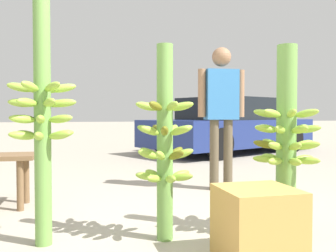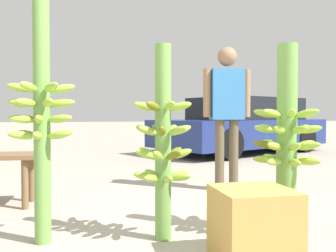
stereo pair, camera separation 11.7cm
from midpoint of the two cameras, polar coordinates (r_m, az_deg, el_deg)
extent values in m
cylinder|color=#6B9E47|center=(2.56, -17.43, 1.19)|extent=(0.11, 0.11, 1.65)
ellipsoid|color=#93BC3D|center=(2.58, -20.39, 5.48)|extent=(0.17, 0.06, 0.08)
ellipsoid|color=#93BC3D|center=(2.46, -19.18, 5.68)|extent=(0.13, 0.18, 0.08)
ellipsoid|color=#93BC3D|center=(2.45, -16.12, 5.72)|extent=(0.14, 0.17, 0.08)
ellipsoid|color=#93BC3D|center=(2.56, -14.53, 5.56)|extent=(0.17, 0.06, 0.08)
ellipsoid|color=#93BC3D|center=(2.68, -15.90, 5.38)|extent=(0.13, 0.18, 0.08)
ellipsoid|color=#93BC3D|center=(2.69, -18.71, 5.35)|extent=(0.14, 0.17, 0.08)
ellipsoid|color=#93BC3D|center=(2.66, -15.50, 3.30)|extent=(0.14, 0.17, 0.07)
ellipsoid|color=#93BC3D|center=(2.69, -18.27, 3.25)|extent=(0.11, 0.18, 0.07)
ellipsoid|color=#93BC3D|center=(2.60, -20.29, 3.29)|extent=(0.18, 0.07, 0.07)
ellipsoid|color=#93BC3D|center=(2.47, -19.55, 3.38)|extent=(0.14, 0.17, 0.07)
ellipsoid|color=#93BC3D|center=(2.44, -16.55, 3.43)|extent=(0.11, 0.18, 0.07)
ellipsoid|color=#93BC3D|center=(2.54, -14.54, 3.38)|extent=(0.18, 0.07, 0.07)
ellipsoid|color=#93BC3D|center=(2.62, -14.79, 1.09)|extent=(0.17, 0.13, 0.07)
ellipsoid|color=#93BC3D|center=(2.69, -17.13, 1.09)|extent=(0.05, 0.17, 0.07)
ellipsoid|color=#656718|center=(2.64, -19.74, 1.05)|extent=(0.17, 0.13, 0.07)
ellipsoid|color=#93BC3D|center=(2.51, -20.18, 1.01)|extent=(0.17, 0.13, 0.07)
ellipsoid|color=#93BC3D|center=(2.43, -17.76, 1.01)|extent=(0.05, 0.17, 0.07)
ellipsoid|color=#93BC3D|center=(2.49, -14.97, 1.05)|extent=(0.17, 0.13, 0.07)
ellipsoid|color=#93BC3D|center=(2.70, -16.87, -1.11)|extent=(0.07, 0.18, 0.07)
ellipsoid|color=#93BC3D|center=(2.65, -19.55, -1.18)|extent=(0.17, 0.14, 0.07)
ellipsoid|color=#93BC3D|center=(2.53, -20.23, -1.34)|extent=(0.18, 0.12, 0.07)
ellipsoid|color=#93BC3D|center=(2.44, -18.00, -1.43)|extent=(0.07, 0.18, 0.07)
ellipsoid|color=#93BC3D|center=(2.48, -15.12, -1.34)|extent=(0.17, 0.14, 0.07)
ellipsoid|color=#93BC3D|center=(2.61, -14.67, -1.19)|extent=(0.18, 0.12, 0.07)
cylinder|color=#6B9E47|center=(2.52, 0.57, -2.55)|extent=(0.11, 0.11, 1.32)
ellipsoid|color=#656718|center=(2.41, -0.89, 3.06)|extent=(0.14, 0.15, 0.08)
ellipsoid|color=#93BC3D|center=(2.40, 1.66, 3.07)|extent=(0.08, 0.16, 0.08)
ellipsoid|color=#93BC3D|center=(2.48, 3.31, 3.02)|extent=(0.16, 0.12, 0.08)
ellipsoid|color=#93BC3D|center=(2.58, 2.84, 2.97)|extent=(0.16, 0.11, 0.08)
ellipsoid|color=#93BC3D|center=(2.63, 0.77, 2.95)|extent=(0.09, 0.16, 0.08)
ellipsoid|color=#93BC3D|center=(2.60, -1.43, 2.97)|extent=(0.13, 0.16, 0.08)
ellipsoid|color=#93BC3D|center=(2.50, -2.23, 3.02)|extent=(0.16, 0.06, 0.08)
ellipsoid|color=#93BC3D|center=(2.62, 1.82, -0.54)|extent=(0.14, 0.15, 0.09)
ellipsoid|color=#656718|center=(2.63, -0.50, -0.53)|extent=(0.08, 0.16, 0.09)
ellipsoid|color=#93BC3D|center=(2.55, -2.08, -0.61)|extent=(0.16, 0.12, 0.09)
ellipsoid|color=#93BC3D|center=(2.44, -1.73, -0.71)|extent=(0.16, 0.11, 0.09)
ellipsoid|color=#656718|center=(2.39, 0.47, -0.76)|extent=(0.09, 0.17, 0.09)
ellipsoid|color=#93BC3D|center=(2.44, 2.76, -0.72)|extent=(0.14, 0.16, 0.09)
ellipsoid|color=#93BC3D|center=(2.54, 3.28, -0.62)|extent=(0.16, 0.05, 0.09)
ellipsoid|color=#93BC3D|center=(2.58, -1.81, -4.09)|extent=(0.15, 0.14, 0.10)
ellipsoid|color=#93BC3D|center=(2.48, -2.01, -4.34)|extent=(0.16, 0.08, 0.10)
ellipsoid|color=#93BC3D|center=(2.41, -0.19, -4.52)|extent=(0.12, 0.16, 0.10)
ellipsoid|color=#656718|center=(2.43, 2.27, -4.47)|extent=(0.11, 0.16, 0.10)
ellipsoid|color=#93BC3D|center=(2.52, 3.34, -4.24)|extent=(0.17, 0.09, 0.10)
ellipsoid|color=#656718|center=(2.62, 2.32, -4.02)|extent=(0.16, 0.13, 0.10)
ellipsoid|color=#656718|center=(2.64, 0.10, -3.96)|extent=(0.06, 0.16, 0.10)
ellipsoid|color=#93BC3D|center=(2.61, 2.98, -7.40)|extent=(0.16, 0.09, 0.08)
ellipsoid|color=#93BC3D|center=(2.67, 1.02, -7.19)|extent=(0.10, 0.16, 0.08)
ellipsoid|color=#93BC3D|center=(2.64, -1.25, -7.29)|extent=(0.12, 0.16, 0.08)
ellipsoid|color=#93BC3D|center=(2.54, -2.25, -7.64)|extent=(0.16, 0.07, 0.08)
ellipsoid|color=#93BC3D|center=(2.45, -1.12, -8.01)|extent=(0.15, 0.14, 0.08)
ellipsoid|color=#93BC3D|center=(2.43, 1.40, -8.09)|extent=(0.06, 0.16, 0.08)
ellipsoid|color=#93BC3D|center=(2.50, 3.23, -7.80)|extent=(0.16, 0.13, 0.08)
cylinder|color=#6B9E47|center=(2.73, 18.81, -2.15)|extent=(0.14, 0.14, 1.33)
ellipsoid|color=#93BC3D|center=(2.87, 19.55, 1.82)|extent=(0.16, 0.16, 0.08)
ellipsoid|color=#93BC3D|center=(2.84, 17.06, 1.85)|extent=(0.07, 0.18, 0.08)
ellipsoid|color=#93BC3D|center=(2.73, 15.79, 1.87)|extent=(0.17, 0.13, 0.08)
ellipsoid|color=#93BC3D|center=(2.62, 16.81, 1.86)|extent=(0.18, 0.11, 0.08)
ellipsoid|color=#93BC3D|center=(2.58, 19.52, 1.84)|extent=(0.10, 0.18, 0.08)
ellipsoid|color=#93BC3D|center=(2.66, 21.66, 1.81)|extent=(0.14, 0.17, 0.08)
ellipsoid|color=#93BC3D|center=(2.79, 21.58, 1.81)|extent=(0.18, 0.07, 0.08)
ellipsoid|color=#93BC3D|center=(2.72, 21.90, -0.48)|extent=(0.17, 0.14, 0.08)
ellipsoid|color=#93BC3D|center=(2.84, 20.84, -0.38)|extent=(0.18, 0.10, 0.08)
ellipsoid|color=#93BC3D|center=(2.87, 18.39, -0.33)|extent=(0.11, 0.18, 0.08)
ellipsoid|color=#93BC3D|center=(2.80, 16.24, -0.36)|extent=(0.13, 0.17, 0.08)
ellipsoid|color=#93BC3D|center=(2.68, 15.91, -0.45)|extent=(0.18, 0.08, 0.08)
ellipsoid|color=#93BC3D|center=(2.59, 17.88, -0.55)|extent=(0.16, 0.15, 0.08)
ellipsoid|color=#93BC3D|center=(2.61, 20.64, -0.56)|extent=(0.06, 0.17, 0.08)
ellipsoid|color=#93BC3D|center=(2.82, 21.25, -2.66)|extent=(0.17, 0.06, 0.08)
ellipsoid|color=#93BC3D|center=(2.88, 19.01, -2.54)|extent=(0.14, 0.17, 0.08)
ellipsoid|color=#93BC3D|center=(2.84, 16.64, -2.59)|extent=(0.10, 0.18, 0.08)
ellipsoid|color=#656718|center=(2.72, 15.76, -2.77)|extent=(0.18, 0.11, 0.08)
ellipsoid|color=#93BC3D|center=(2.61, 17.21, -2.97)|extent=(0.17, 0.13, 0.08)
ellipsoid|color=#93BC3D|center=(2.60, 19.99, -3.01)|extent=(0.08, 0.18, 0.08)
ellipsoid|color=#93BC3D|center=(2.70, 21.77, -2.86)|extent=(0.15, 0.16, 0.08)
ellipsoid|color=#93BC3D|center=(2.85, 16.59, -4.66)|extent=(0.10, 0.17, 0.06)
ellipsoid|color=#93BC3D|center=(2.73, 15.71, -4.94)|extent=(0.17, 0.11, 0.06)
ellipsoid|color=#93BC3D|center=(2.62, 17.18, -5.22)|extent=(0.17, 0.13, 0.06)
ellipsoid|color=#93BC3D|center=(2.61, 19.98, -5.28)|extent=(0.08, 0.17, 0.06)
ellipsoid|color=#93BC3D|center=(2.71, 21.78, -5.05)|extent=(0.15, 0.16, 0.06)
ellipsoid|color=#93BC3D|center=(2.83, 21.25, -4.74)|extent=(0.17, 0.06, 0.06)
ellipsoid|color=#93BC3D|center=(2.89, 18.99, -4.58)|extent=(0.14, 0.17, 0.06)
cylinder|color=brown|center=(4.28, 10.76, -4.32)|extent=(0.11, 0.11, 0.79)
cylinder|color=brown|center=(4.23, 8.66, -4.39)|extent=(0.11, 0.11, 0.79)
cube|color=#3372B2|center=(4.24, 9.76, 4.76)|extent=(0.37, 0.18, 0.56)
cylinder|color=#936B4C|center=(4.32, 12.64, 4.88)|extent=(0.09, 0.09, 0.53)
cylinder|color=#936B4C|center=(4.17, 6.79, 5.02)|extent=(0.09, 0.09, 0.53)
sphere|color=#936B4C|center=(4.28, 9.79, 10.39)|extent=(0.21, 0.21, 0.21)
cylinder|color=brown|center=(3.88, -19.24, -7.59)|extent=(0.06, 0.06, 0.45)
cylinder|color=brown|center=(3.59, -20.10, -8.36)|extent=(0.06, 0.06, 0.45)
cube|color=navy|center=(8.43, 11.40, -0.96)|extent=(4.30, 3.29, 0.57)
cube|color=black|center=(8.54, 12.11, 2.57)|extent=(2.65, 2.40, 0.48)
cylinder|color=black|center=(7.00, 9.77, -2.71)|extent=(0.63, 0.44, 0.60)
cylinder|color=black|center=(8.19, 1.48, -2.04)|extent=(0.63, 0.44, 0.60)
cylinder|color=black|center=(8.93, 20.46, -1.83)|extent=(0.63, 0.44, 0.60)
cylinder|color=black|center=(9.89, 12.54, -1.42)|extent=(0.63, 0.44, 0.60)
cube|color=#C69347|center=(2.28, 14.38, -14.50)|extent=(0.43, 0.43, 0.43)
camera|label=1|loc=(0.06, -88.80, 0.04)|focal=40.00mm
camera|label=2|loc=(0.06, 91.20, -0.04)|focal=40.00mm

